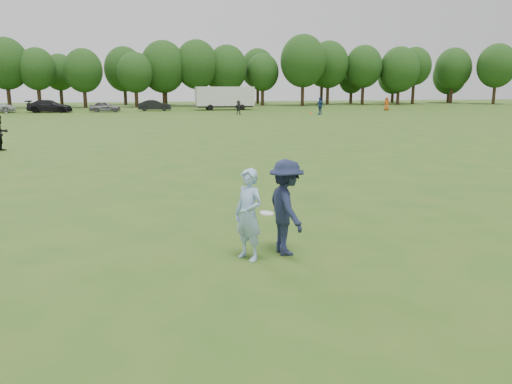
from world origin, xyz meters
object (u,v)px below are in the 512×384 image
(player_far_b, at_px, (320,106))
(cargo_trailer, at_px, (225,97))
(player_far_d, at_px, (239,107))
(car_d, at_px, (50,106))
(thrower, at_px, (249,215))
(car_f, at_px, (155,105))
(defender, at_px, (286,207))
(player_far_a, at_px, (0,133))
(field_cone, at_px, (311,112))
(player_far_c, at_px, (387,104))
(car_e, at_px, (105,107))

(player_far_b, bearing_deg, cargo_trailer, -168.08)
(player_far_b, distance_m, player_far_d, 9.55)
(car_d, bearing_deg, player_far_b, -104.84)
(thrower, xyz_separation_m, cargo_trailer, (9.99, 60.67, 0.88))
(player_far_b, relative_size, car_f, 0.46)
(defender, xyz_separation_m, player_far_a, (-9.77, 18.99, -0.02))
(player_far_b, relative_size, field_cone, 6.76)
(car_d, relative_size, car_f, 1.23)
(car_f, relative_size, cargo_trailer, 0.49)
(player_far_a, height_order, player_far_d, player_far_a)
(thrower, distance_m, cargo_trailer, 61.49)
(player_far_c, bearing_deg, car_e, 4.07)
(car_d, bearing_deg, car_e, -86.86)
(player_far_b, height_order, car_f, player_far_b)
(player_far_a, xyz_separation_m, player_far_c, (40.29, 35.01, -0.04))
(thrower, distance_m, player_far_b, 50.52)
(player_far_d, xyz_separation_m, car_f, (-9.34, 11.13, -0.11))
(defender, relative_size, car_e, 0.49)
(player_far_a, xyz_separation_m, cargo_trailer, (18.95, 41.53, 0.83))
(thrower, height_order, field_cone, thrower)
(player_far_c, relative_size, car_f, 0.41)
(player_far_c, relative_size, field_cone, 6.04)
(player_far_a, bearing_deg, thrower, -115.10)
(player_far_a, bearing_deg, player_far_d, 8.04)
(car_e, distance_m, field_cone, 26.42)
(player_far_b, relative_size, car_e, 0.52)
(player_far_c, height_order, car_d, player_far_c)
(player_far_a, height_order, car_f, player_far_a)
(cargo_trailer, bearing_deg, player_far_b, -57.12)
(thrower, distance_m, defender, 0.82)
(player_far_c, height_order, field_cone, player_far_c)
(player_far_d, height_order, car_d, player_far_d)
(player_far_a, xyz_separation_m, player_far_b, (27.89, 27.70, 0.07))
(player_far_b, height_order, field_cone, player_far_b)
(player_far_c, bearing_deg, player_far_a, 52.00)
(player_far_c, height_order, cargo_trailer, cargo_trailer)
(field_cone, bearing_deg, player_far_d, 177.98)
(field_cone, bearing_deg, player_far_a, -132.72)
(player_far_b, bearing_deg, car_d, -132.06)
(car_f, relative_size, field_cone, 14.69)
(player_far_c, bearing_deg, car_d, 4.65)
(defender, distance_m, field_cone, 51.95)
(car_e, relative_size, field_cone, 12.94)
(car_f, bearing_deg, car_d, 98.07)
(car_e, distance_m, cargo_trailer, 16.13)
(car_e, bearing_deg, player_far_c, -92.29)
(player_far_d, bearing_deg, cargo_trailer, 67.22)
(defender, bearing_deg, car_d, 7.62)
(player_far_a, xyz_separation_m, car_d, (-3.76, 39.92, -0.16))
(player_far_c, relative_size, player_far_d, 1.09)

